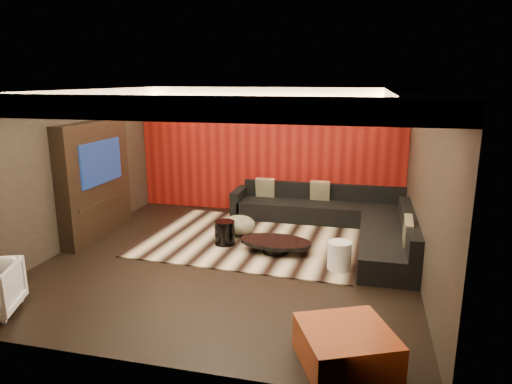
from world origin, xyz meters
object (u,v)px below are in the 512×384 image
(coffee_table, at_px, (276,246))
(orange_ottoman, at_px, (346,347))
(white_side_table, at_px, (339,256))
(drum_stool, at_px, (225,233))
(sectional_sofa, at_px, (342,220))

(coffee_table, relative_size, orange_ottoman, 1.37)
(coffee_table, relative_size, white_side_table, 2.69)
(drum_stool, distance_m, sectional_sofa, 2.37)
(drum_stool, height_order, sectional_sofa, sectional_sofa)
(coffee_table, height_order, sectional_sofa, sectional_sofa)
(drum_stool, bearing_deg, sectional_sofa, 31.00)
(drum_stool, bearing_deg, orange_ottoman, -53.41)
(white_side_table, relative_size, orange_ottoman, 0.51)
(white_side_table, bearing_deg, coffee_table, 156.99)
(drum_stool, xyz_separation_m, white_side_table, (2.10, -0.63, -0.00))
(orange_ottoman, bearing_deg, drum_stool, 126.59)
(drum_stool, height_order, orange_ottoman, drum_stool)
(white_side_table, relative_size, sectional_sofa, 0.13)
(coffee_table, distance_m, sectional_sofa, 1.74)
(coffee_table, xyz_separation_m, orange_ottoman, (1.35, -2.99, 0.08))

